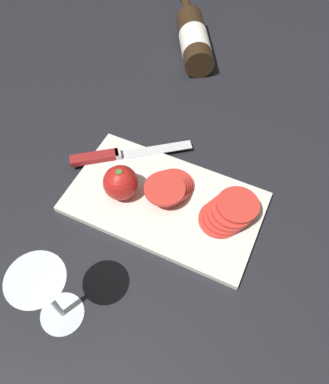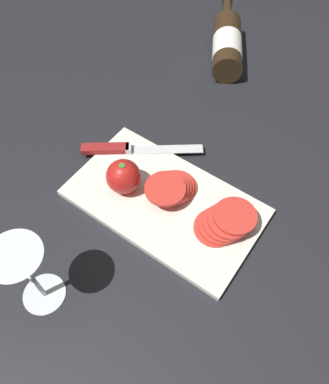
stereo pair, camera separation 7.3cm
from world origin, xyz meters
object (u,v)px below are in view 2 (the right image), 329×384
Objects in this scene: tomato_slice_stack_near at (171,188)px; knife at (117,149)px; wine_bottle at (227,44)px; tomato_slice_stack_far at (224,223)px; whole_tomato at (124,176)px; wine_glass at (24,268)px.

knife is at bearing -8.15° from tomato_slice_stack_near.
wine_bottle is 2.91× the size of tomato_slice_stack_far.
wine_bottle reaches higher than tomato_slice_stack_far.
whole_tomato is 0.10m from knife.
wine_bottle is 4.32× the size of whole_tomato.
tomato_slice_stack_near is 1.09× the size of tomato_slice_stack_far.
tomato_slice_stack_far is (-0.13, 0.01, 0.00)m from tomato_slice_stack_near.
whole_tomato is at bearing 26.17° from tomato_slice_stack_near.
whole_tomato reaches higher than tomato_slice_stack_far.
wine_glass is at bearing -110.37° from knife.
wine_bottle is at bearing -60.40° from tomato_slice_stack_far.
whole_tomato is 0.22m from tomato_slice_stack_far.
knife is at bearing 87.74° from wine_bottle.
wine_glass is at bearing 95.88° from wine_bottle.
wine_bottle is at bearing -84.12° from wine_glass.
knife is (0.10, -0.32, -0.10)m from wine_glass.
tomato_slice_stack_near is (-0.09, -0.04, -0.02)m from whole_tomato.
whole_tomato is at bearing 9.35° from tomato_slice_stack_far.
wine_glass is 0.32m from tomato_slice_stack_near.
knife is (0.07, -0.07, -0.03)m from whole_tomato.
tomato_slice_stack_far is (-0.29, 0.03, 0.01)m from knife.
wine_bottle is 0.49m from tomato_slice_stack_near.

